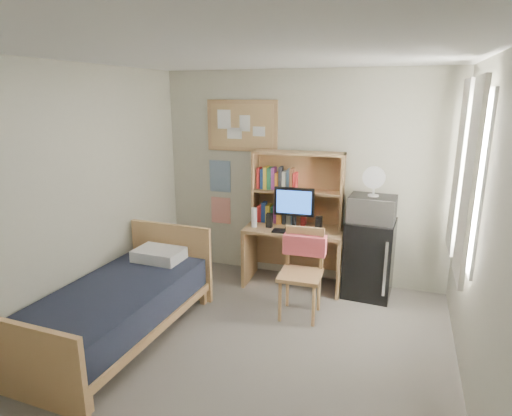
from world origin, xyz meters
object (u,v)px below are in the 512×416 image
(desk_chair, at_px, (300,274))
(speaker_right, at_px, (319,224))
(desk_fan, at_px, (374,183))
(bed, at_px, (117,313))
(monitor, at_px, (294,209))
(speaker_left, at_px, (269,220))
(bulletin_board, at_px, (242,126))
(microwave, at_px, (372,209))
(mini_fridge, at_px, (369,258))
(desk, at_px, (294,256))

(desk_chair, distance_m, speaker_right, 0.79)
(desk_chair, distance_m, desk_fan, 1.32)
(bed, distance_m, desk_fan, 3.01)
(monitor, relative_size, speaker_left, 2.93)
(speaker_left, distance_m, speaker_right, 0.60)
(bed, relative_size, speaker_left, 11.27)
(monitor, bearing_deg, speaker_right, -0.00)
(speaker_left, bearing_deg, desk_fan, 0.92)
(bulletin_board, relative_size, microwave, 1.85)
(monitor, xyz_separation_m, desk_fan, (0.89, 0.07, 0.36))
(desk_chair, xyz_separation_m, mini_fridge, (0.63, 0.78, -0.02))
(desk, relative_size, microwave, 2.33)
(bulletin_board, height_order, monitor, bulletin_board)
(desk_chair, height_order, speaker_left, desk_chair)
(speaker_left, xyz_separation_m, speaker_right, (0.60, 0.03, 0.00))
(mini_fridge, height_order, monitor, monitor)
(desk, distance_m, bed, 2.18)
(bed, height_order, monitor, monitor)
(desk_chair, bearing_deg, microwave, 47.71)
(desk_chair, relative_size, bed, 0.49)
(speaker_right, xyz_separation_m, microwave, (0.59, 0.05, 0.22))
(bulletin_board, distance_m, mini_fridge, 2.25)
(mini_fridge, distance_m, speaker_right, 0.70)
(desk_chair, bearing_deg, mini_fridge, 48.39)
(bed, xyz_separation_m, speaker_right, (1.59, 1.72, 0.56))
(desk, xyz_separation_m, mini_fridge, (0.89, 0.03, 0.08))
(desk_chair, xyz_separation_m, monitor, (-0.26, 0.69, 0.52))
(bed, relative_size, microwave, 3.84)
(mini_fridge, height_order, microwave, microwave)
(desk, xyz_separation_m, speaker_left, (-0.30, -0.08, 0.46))
(mini_fridge, distance_m, microwave, 0.60)
(desk, bearing_deg, bed, -129.39)
(desk, bearing_deg, desk_chair, -73.83)
(bulletin_board, bearing_deg, bed, -103.65)
(monitor, bearing_deg, bulletin_board, 152.44)
(bed, bearing_deg, desk_fan, 40.37)
(bulletin_board, distance_m, desk_fan, 1.80)
(mini_fridge, relative_size, microwave, 1.79)
(mini_fridge, distance_m, bed, 2.83)
(bulletin_board, relative_size, desk_fan, 3.09)
(bulletin_board, height_order, speaker_left, bulletin_board)
(monitor, relative_size, microwave, 1.00)
(speaker_left, bearing_deg, mini_fridge, 1.87)
(desk_chair, height_order, speaker_right, desk_chair)
(desk, bearing_deg, bulletin_board, 156.05)
(monitor, bearing_deg, microwave, 1.23)
(bulletin_board, distance_m, desk_chair, 2.07)
(microwave, bearing_deg, desk, -176.35)
(monitor, distance_m, speaker_right, 0.34)
(bed, height_order, desk_fan, desk_fan)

